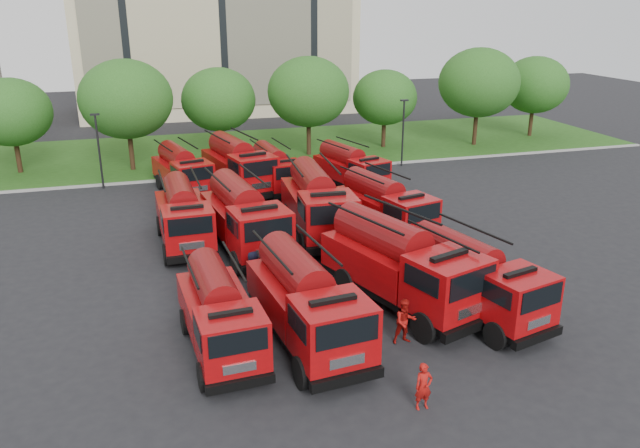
# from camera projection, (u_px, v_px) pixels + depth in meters

# --- Properties ---
(ground) EXTENTS (140.00, 140.00, 0.00)m
(ground) POSITION_uv_depth(u_px,v_px,m) (313.00, 270.00, 29.63)
(ground) COLOR black
(ground) RESTS_ON ground
(lawn) EXTENTS (70.00, 16.00, 0.12)m
(lawn) POSITION_uv_depth(u_px,v_px,m) (230.00, 150.00, 53.09)
(lawn) COLOR #1C4312
(lawn) RESTS_ON ground
(curb) EXTENTS (70.00, 0.30, 0.14)m
(curb) POSITION_uv_depth(u_px,v_px,m) (247.00, 174.00, 45.77)
(curb) COLOR gray
(curb) RESTS_ON ground
(tree_1) EXTENTS (5.71, 5.71, 6.98)m
(tree_1) POSITION_uv_depth(u_px,v_px,m) (11.00, 112.00, 44.61)
(tree_1) COLOR #382314
(tree_1) RESTS_ON ground
(tree_2) EXTENTS (6.72, 6.72, 8.22)m
(tree_2) POSITION_uv_depth(u_px,v_px,m) (126.00, 99.00, 45.12)
(tree_2) COLOR #382314
(tree_2) RESTS_ON ground
(tree_3) EXTENTS (5.88, 5.88, 7.19)m
(tree_3) POSITION_uv_depth(u_px,v_px,m) (219.00, 100.00, 49.46)
(tree_3) COLOR #382314
(tree_3) RESTS_ON ground
(tree_4) EXTENTS (6.55, 6.55, 8.01)m
(tree_4) POSITION_uv_depth(u_px,v_px,m) (308.00, 92.00, 49.79)
(tree_4) COLOR #382314
(tree_4) RESTS_ON ground
(tree_5) EXTENTS (5.46, 5.46, 6.68)m
(tree_5) POSITION_uv_depth(u_px,v_px,m) (385.00, 97.00, 52.85)
(tree_5) COLOR #382314
(tree_5) RESTS_ON ground
(tree_6) EXTENTS (6.89, 6.89, 8.42)m
(tree_6) POSITION_uv_depth(u_px,v_px,m) (479.00, 83.00, 53.24)
(tree_6) COLOR #382314
(tree_6) RESTS_ON ground
(tree_7) EXTENTS (6.05, 6.05, 7.39)m
(tree_7) POSITION_uv_depth(u_px,v_px,m) (535.00, 85.00, 57.14)
(tree_7) COLOR #382314
(tree_7) RESTS_ON ground
(lamp_post_0) EXTENTS (0.60, 0.25, 5.11)m
(lamp_post_0) POSITION_uv_depth(u_px,v_px,m) (99.00, 147.00, 41.53)
(lamp_post_0) COLOR black
(lamp_post_0) RESTS_ON ground
(lamp_post_1) EXTENTS (0.60, 0.25, 5.11)m
(lamp_post_1) POSITION_uv_depth(u_px,v_px,m) (403.00, 129.00, 47.38)
(lamp_post_1) COLOR black
(lamp_post_1) RESTS_ON ground
(fire_truck_0) EXTENTS (2.67, 6.58, 2.94)m
(fire_truck_0) POSITION_uv_depth(u_px,v_px,m) (219.00, 313.00, 22.34)
(fire_truck_0) COLOR black
(fire_truck_0) RESTS_ON ground
(fire_truck_1) EXTENTS (3.29, 7.53, 3.33)m
(fire_truck_1) POSITION_uv_depth(u_px,v_px,m) (306.00, 302.00, 22.74)
(fire_truck_1) COLOR black
(fire_truck_1) RESTS_ON ground
(fire_truck_2) EXTENTS (5.04, 8.37, 3.61)m
(fire_truck_2) POSITION_uv_depth(u_px,v_px,m) (400.00, 265.00, 25.62)
(fire_truck_2) COLOR black
(fire_truck_2) RESTS_ON ground
(fire_truck_3) EXTENTS (3.97, 7.26, 3.14)m
(fire_truck_3) POSITION_uv_depth(u_px,v_px,m) (473.00, 278.00, 24.93)
(fire_truck_3) COLOR black
(fire_truck_3) RESTS_ON ground
(fire_truck_4) EXTENTS (2.71, 7.05, 3.18)m
(fire_truck_4) POSITION_uv_depth(u_px,v_px,m) (183.00, 215.00, 32.21)
(fire_truck_4) COLOR black
(fire_truck_4) RESTS_ON ground
(fire_truck_5) EXTENTS (3.64, 7.99, 3.51)m
(fire_truck_5) POSITION_uv_depth(u_px,v_px,m) (244.00, 218.00, 31.33)
(fire_truck_5) COLOR black
(fire_truck_5) RESTS_ON ground
(fire_truck_6) EXTENTS (3.32, 8.05, 3.59)m
(fire_truck_6) POSITION_uv_depth(u_px,v_px,m) (317.00, 203.00, 33.44)
(fire_truck_6) COLOR black
(fire_truck_6) RESTS_ON ground
(fire_truck_7) EXTENTS (3.91, 7.17, 3.10)m
(fire_truck_7) POSITION_uv_depth(u_px,v_px,m) (384.00, 206.00, 33.83)
(fire_truck_7) COLOR black
(fire_truck_7) RESTS_ON ground
(fire_truck_8) EXTENTS (3.73, 7.02, 3.04)m
(fire_truck_8) POSITION_uv_depth(u_px,v_px,m) (182.00, 171.00, 40.95)
(fire_truck_8) COLOR black
(fire_truck_8) RESTS_ON ground
(fire_truck_9) EXTENTS (4.22, 8.06, 3.50)m
(fire_truck_9) POSITION_uv_depth(u_px,v_px,m) (238.00, 165.00, 41.39)
(fire_truck_9) COLOR black
(fire_truck_9) RESTS_ON ground
(fire_truck_10) EXTENTS (2.82, 6.52, 2.88)m
(fire_truck_10) POSITION_uv_depth(u_px,v_px,m) (275.00, 169.00, 41.65)
(fire_truck_10) COLOR black
(fire_truck_10) RESTS_ON ground
(fire_truck_11) EXTENTS (3.78, 6.73, 2.91)m
(fire_truck_11) POSITION_uv_depth(u_px,v_px,m) (350.00, 168.00, 41.92)
(fire_truck_11) COLOR black
(fire_truck_11) RESTS_ON ground
(firefighter_0) EXTENTS (0.58, 0.42, 1.57)m
(firefighter_0) POSITION_uv_depth(u_px,v_px,m) (422.00, 408.00, 19.53)
(firefighter_0) COLOR #9D0F0C
(firefighter_0) RESTS_ON ground
(firefighter_1) EXTENTS (0.87, 0.49, 1.77)m
(firefighter_1) POSITION_uv_depth(u_px,v_px,m) (404.00, 342.00, 23.29)
(firefighter_1) COLOR #9D0F0C
(firefighter_1) RESTS_ON ground
(firefighter_2) EXTENTS (0.74, 1.10, 1.73)m
(firefighter_2) POSITION_uv_depth(u_px,v_px,m) (452.00, 285.00, 28.01)
(firefighter_2) COLOR #9D0F0C
(firefighter_2) RESTS_ON ground
(firefighter_3) EXTENTS (1.30, 0.81, 1.89)m
(firefighter_3) POSITION_uv_depth(u_px,v_px,m) (454.00, 285.00, 28.01)
(firefighter_3) COLOR black
(firefighter_3) RESTS_ON ground
(firefighter_4) EXTENTS (0.98, 1.02, 1.75)m
(firefighter_4) POSITION_uv_depth(u_px,v_px,m) (254.00, 288.00, 27.67)
(firefighter_4) COLOR black
(firefighter_4) RESTS_ON ground
(firefighter_5) EXTENTS (1.73, 0.90, 1.78)m
(firefighter_5) POSITION_uv_depth(u_px,v_px,m) (426.00, 227.00, 35.20)
(firefighter_5) COLOR #9D0F0C
(firefighter_5) RESTS_ON ground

